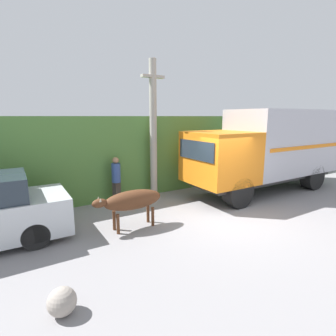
% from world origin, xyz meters
% --- Properties ---
extents(ground_plane, '(60.00, 60.00, 0.00)m').
position_xyz_m(ground_plane, '(0.00, 0.00, 0.00)').
color(ground_plane, gray).
extents(hillside_embankment, '(32.00, 5.74, 3.19)m').
position_xyz_m(hillside_embankment, '(0.00, 6.42, 1.60)').
color(hillside_embankment, '#4C7A38').
rests_on(hillside_embankment, ground_plane).
extents(building_backdrop, '(6.23, 2.70, 2.57)m').
position_xyz_m(building_backdrop, '(-4.81, 5.06, 1.30)').
color(building_backdrop, '#C6B793').
rests_on(building_backdrop, ground_plane).
extents(cargo_truck, '(7.36, 2.29, 3.46)m').
position_xyz_m(cargo_truck, '(3.64, 1.45, 1.89)').
color(cargo_truck, '#2D2D2D').
rests_on(cargo_truck, ground_plane).
extents(brown_cow, '(2.05, 0.56, 1.12)m').
position_xyz_m(brown_cow, '(-2.97, 0.87, 0.83)').
color(brown_cow, '#512D19').
rests_on(brown_cow, ground_plane).
extents(pedestrian_on_hill, '(0.44, 0.44, 1.74)m').
position_xyz_m(pedestrian_on_hill, '(-2.57, 3.22, 0.97)').
color(pedestrian_on_hill, '#38332D').
rests_on(pedestrian_on_hill, ground_plane).
extents(utility_pole, '(0.90, 0.27, 5.26)m').
position_xyz_m(utility_pole, '(-1.04, 3.17, 2.72)').
color(utility_pole, '#9E998E').
rests_on(utility_pole, ground_plane).
extents(roadside_rock, '(0.47, 0.47, 0.47)m').
position_xyz_m(roadside_rock, '(-5.32, -1.67, 0.23)').
color(roadside_rock, gray).
rests_on(roadside_rock, ground_plane).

